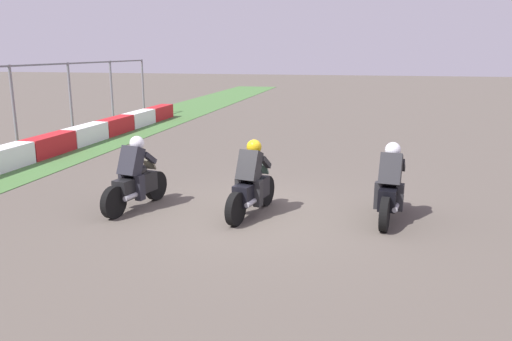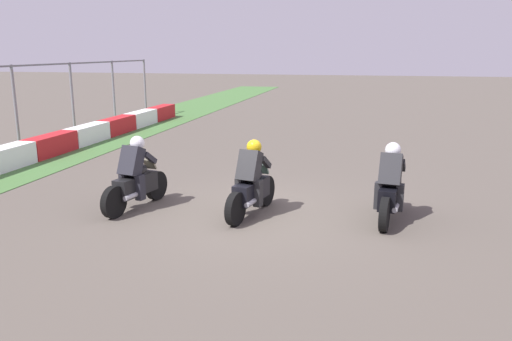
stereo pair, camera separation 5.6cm
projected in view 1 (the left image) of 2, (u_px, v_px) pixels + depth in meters
ground_plane at (258, 214)px, 10.24m from camera, size 120.00×120.00×0.00m
rider_lane_a at (390, 189)px, 9.78m from camera, size 2.04×0.59×1.51m
rider_lane_b at (252, 185)px, 10.06m from camera, size 2.02×0.63×1.51m
rider_lane_c at (135, 179)px, 10.47m from camera, size 2.02×0.63×1.51m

